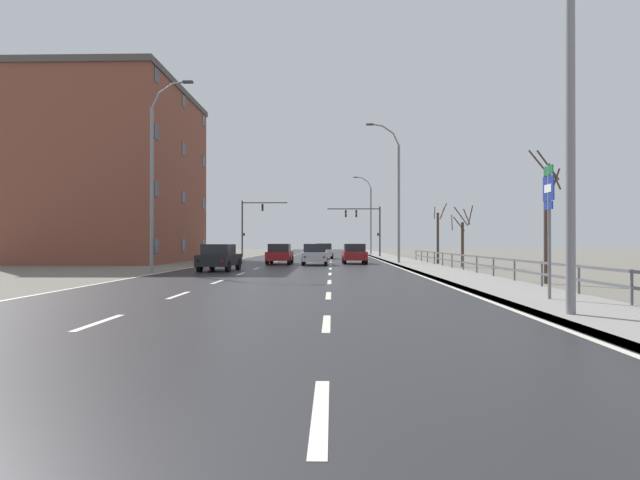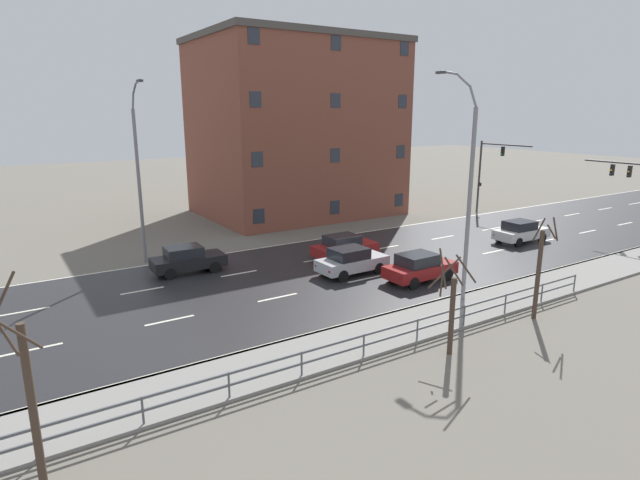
{
  "view_description": "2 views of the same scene",
  "coord_description": "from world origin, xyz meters",
  "px_view_note": "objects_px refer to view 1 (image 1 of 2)",
  "views": [
    {
      "loc": [
        2.45,
        -2.9,
        1.66
      ],
      "look_at": [
        0.84,
        64.2,
        2.0
      ],
      "focal_mm": 28.53,
      "sensor_mm": 36.0,
      "label": 1
    },
    {
      "loc": [
        23.93,
        17.68,
        8.99
      ],
      "look_at": [
        0.0,
        33.0,
        1.95
      ],
      "focal_mm": 29.08,
      "sensor_mm": 36.0,
      "label": 2
    }
  ],
  "objects_px": {
    "street_lamp_left_bank": "(154,178)",
    "car_mid_centre": "(280,254)",
    "street_lamp_distant": "(370,217)",
    "street_lamp_foreground": "(564,58)",
    "highway_sign": "(549,214)",
    "traffic_signal_left": "(250,220)",
    "brick_building": "(113,175)",
    "car_distant": "(324,251)",
    "car_near_left": "(219,257)",
    "street_lamp_midground": "(397,195)",
    "traffic_signal_right": "(366,222)",
    "car_far_right": "(315,254)",
    "car_far_left": "(354,254)"
  },
  "relations": [
    {
      "from": "traffic_signal_right",
      "to": "car_mid_centre",
      "type": "height_order",
      "value": "traffic_signal_right"
    },
    {
      "from": "street_lamp_left_bank",
      "to": "street_lamp_midground",
      "type": "bearing_deg",
      "value": 37.18
    },
    {
      "from": "highway_sign",
      "to": "car_distant",
      "type": "height_order",
      "value": "highway_sign"
    },
    {
      "from": "car_near_left",
      "to": "car_far_left",
      "type": "relative_size",
      "value": 1.01
    },
    {
      "from": "traffic_signal_left",
      "to": "brick_building",
      "type": "xyz_separation_m",
      "value": [
        -9.87,
        -14.05,
        3.34
      ]
    },
    {
      "from": "street_lamp_left_bank",
      "to": "car_mid_centre",
      "type": "height_order",
      "value": "street_lamp_left_bank"
    },
    {
      "from": "street_lamp_left_bank",
      "to": "highway_sign",
      "type": "height_order",
      "value": "street_lamp_left_bank"
    },
    {
      "from": "highway_sign",
      "to": "street_lamp_foreground",
      "type": "bearing_deg",
      "value": -107.4
    },
    {
      "from": "street_lamp_distant",
      "to": "street_lamp_foreground",
      "type": "bearing_deg",
      "value": -89.99
    },
    {
      "from": "car_distant",
      "to": "car_far_left",
      "type": "xyz_separation_m",
      "value": [
        2.57,
        -12.05,
        0.0
      ]
    },
    {
      "from": "street_lamp_distant",
      "to": "brick_building",
      "type": "bearing_deg",
      "value": -136.02
    },
    {
      "from": "street_lamp_midground",
      "to": "traffic_signal_left",
      "type": "bearing_deg",
      "value": 127.41
    },
    {
      "from": "street_lamp_foreground",
      "to": "brick_building",
      "type": "height_order",
      "value": "brick_building"
    },
    {
      "from": "street_lamp_left_bank",
      "to": "highway_sign",
      "type": "distance_m",
      "value": 21.32
    },
    {
      "from": "street_lamp_foreground",
      "to": "traffic_signal_left",
      "type": "xyz_separation_m",
      "value": [
        -14.43,
        47.06,
        -1.39
      ]
    },
    {
      "from": "car_far_right",
      "to": "brick_building",
      "type": "height_order",
      "value": "brick_building"
    },
    {
      "from": "car_mid_centre",
      "to": "traffic_signal_left",
      "type": "bearing_deg",
      "value": 105.84
    },
    {
      "from": "car_distant",
      "to": "car_near_left",
      "type": "distance_m",
      "value": 22.91
    },
    {
      "from": "street_lamp_distant",
      "to": "street_lamp_left_bank",
      "type": "bearing_deg",
      "value": -110.66
    },
    {
      "from": "car_distant",
      "to": "highway_sign",
      "type": "bearing_deg",
      "value": -78.19
    },
    {
      "from": "street_lamp_distant",
      "to": "brick_building",
      "type": "height_order",
      "value": "brick_building"
    },
    {
      "from": "street_lamp_foreground",
      "to": "car_far_right",
      "type": "height_order",
      "value": "street_lamp_foreground"
    },
    {
      "from": "car_far_left",
      "to": "car_distant",
      "type": "bearing_deg",
      "value": 100.82
    },
    {
      "from": "car_distant",
      "to": "street_lamp_left_bank",
      "type": "bearing_deg",
      "value": -109.35
    },
    {
      "from": "car_far_right",
      "to": "car_near_left",
      "type": "xyz_separation_m",
      "value": [
        -5.31,
        -7.74,
        0.0
      ]
    },
    {
      "from": "car_near_left",
      "to": "traffic_signal_right",
      "type": "bearing_deg",
      "value": 72.23
    },
    {
      "from": "street_lamp_left_bank",
      "to": "traffic_signal_right",
      "type": "relative_size",
      "value": 1.76
    },
    {
      "from": "street_lamp_midground",
      "to": "traffic_signal_right",
      "type": "relative_size",
      "value": 1.8
    },
    {
      "from": "street_lamp_left_bank",
      "to": "brick_building",
      "type": "bearing_deg",
      "value": 120.27
    },
    {
      "from": "highway_sign",
      "to": "car_near_left",
      "type": "distance_m",
      "value": 19.99
    },
    {
      "from": "highway_sign",
      "to": "car_far_right",
      "type": "bearing_deg",
      "value": 107.29
    },
    {
      "from": "car_near_left",
      "to": "car_distant",
      "type": "bearing_deg",
      "value": 77.81
    },
    {
      "from": "street_lamp_foreground",
      "to": "street_lamp_left_bank",
      "type": "relative_size",
      "value": 1.08
    },
    {
      "from": "street_lamp_foreground",
      "to": "highway_sign",
      "type": "xyz_separation_m",
      "value": [
        0.93,
        2.96,
        -3.22
      ]
    },
    {
      "from": "street_lamp_left_bank",
      "to": "traffic_signal_right",
      "type": "bearing_deg",
      "value": 65.37
    },
    {
      "from": "traffic_signal_left",
      "to": "traffic_signal_right",
      "type": "bearing_deg",
      "value": -0.32
    },
    {
      "from": "car_mid_centre",
      "to": "car_far_right",
      "type": "bearing_deg",
      "value": -27.62
    },
    {
      "from": "traffic_signal_left",
      "to": "brick_building",
      "type": "distance_m",
      "value": 17.49
    },
    {
      "from": "street_lamp_distant",
      "to": "car_far_right",
      "type": "bearing_deg",
      "value": -101.73
    },
    {
      "from": "car_mid_centre",
      "to": "brick_building",
      "type": "xyz_separation_m",
      "value": [
        -15.29,
        5.4,
        6.79
      ]
    },
    {
      "from": "car_near_left",
      "to": "car_mid_centre",
      "type": "distance_m",
      "value": 9.54
    },
    {
      "from": "street_lamp_foreground",
      "to": "street_lamp_midground",
      "type": "distance_m",
      "value": 28.23
    },
    {
      "from": "car_distant",
      "to": "traffic_signal_left",
      "type": "bearing_deg",
      "value": 144.65
    },
    {
      "from": "street_lamp_foreground",
      "to": "car_mid_centre",
      "type": "bearing_deg",
      "value": 108.08
    },
    {
      "from": "traffic_signal_left",
      "to": "car_distant",
      "type": "bearing_deg",
      "value": -36.95
    },
    {
      "from": "traffic_signal_right",
      "to": "car_near_left",
      "type": "xyz_separation_m",
      "value": [
        -10.47,
        -28.55,
        -3.24
      ]
    },
    {
      "from": "street_lamp_foreground",
      "to": "car_mid_centre",
      "type": "xyz_separation_m",
      "value": [
        -9.02,
        27.62,
        -4.85
      ]
    },
    {
      "from": "street_lamp_distant",
      "to": "brick_building",
      "type": "distance_m",
      "value": 33.85
    },
    {
      "from": "car_far_left",
      "to": "traffic_signal_right",
      "type": "bearing_deg",
      "value": 82.15
    },
    {
      "from": "car_far_right",
      "to": "car_far_left",
      "type": "distance_m",
      "value": 3.84
    }
  ]
}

